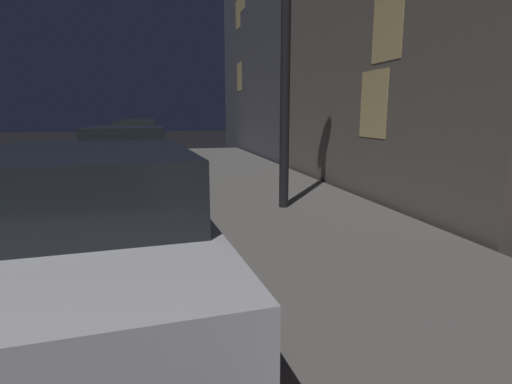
{
  "coord_description": "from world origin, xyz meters",
  "views": [
    {
      "loc": [
        3.37,
        -0.47,
        1.73
      ],
      "look_at": [
        4.12,
        2.43,
        1.15
      ],
      "focal_mm": 28.47,
      "sensor_mm": 36.0,
      "label": 1
    }
  ],
  "objects_px": {
    "car_yellow_cab": "(137,140)",
    "car_silver": "(141,133)",
    "car_green": "(129,159)",
    "car_white": "(95,230)"
  },
  "relations": [
    {
      "from": "car_green",
      "to": "car_silver",
      "type": "relative_size",
      "value": 0.98
    },
    {
      "from": "car_white",
      "to": "car_green",
      "type": "bearing_deg",
      "value": 90.0
    },
    {
      "from": "car_green",
      "to": "car_yellow_cab",
      "type": "height_order",
      "value": "same"
    },
    {
      "from": "car_white",
      "to": "car_green",
      "type": "distance_m",
      "value": 5.87
    },
    {
      "from": "car_green",
      "to": "car_yellow_cab",
      "type": "bearing_deg",
      "value": 90.02
    },
    {
      "from": "car_white",
      "to": "car_yellow_cab",
      "type": "distance_m",
      "value": 12.38
    },
    {
      "from": "car_yellow_cab",
      "to": "car_silver",
      "type": "xyz_separation_m",
      "value": [
        0.0,
        5.96,
        -0.01
      ]
    },
    {
      "from": "car_white",
      "to": "car_yellow_cab",
      "type": "height_order",
      "value": "same"
    },
    {
      "from": "car_white",
      "to": "car_yellow_cab",
      "type": "relative_size",
      "value": 0.98
    },
    {
      "from": "car_yellow_cab",
      "to": "car_silver",
      "type": "distance_m",
      "value": 5.96
    }
  ]
}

